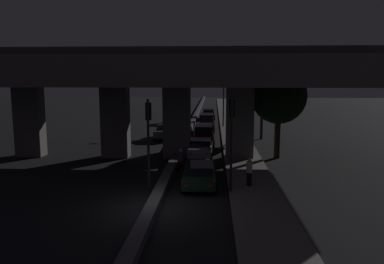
{
  "coord_description": "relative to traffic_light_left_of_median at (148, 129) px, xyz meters",
  "views": [
    {
      "loc": [
        2.83,
        -17.14,
        6.26
      ],
      "look_at": [
        0.71,
        19.69,
        0.85
      ],
      "focal_mm": 35.0,
      "sensor_mm": 36.0,
      "label": 1
    }
  ],
  "objects": [
    {
      "name": "car_dark_green_sixth",
      "position": [
        2.74,
        36.32,
        -2.67
      ],
      "size": [
        2.05,
        4.74,
        1.52
      ],
      "rotation": [
        0.0,
        0.0,
        1.61
      ],
      "color": "black",
      "rests_on": "ground_plane"
    },
    {
      "name": "car_silver_second_oncoming",
      "position": [
        -1.29,
        31.69,
        -2.48
      ],
      "size": [
        2.02,
        4.05,
        1.89
      ],
      "rotation": [
        0.0,
        0.0,
        -1.57
      ],
      "color": "gray",
      "rests_on": "ground_plane"
    },
    {
      "name": "car_black_fourth",
      "position": [
        2.74,
        22.83,
        -2.4
      ],
      "size": [
        1.87,
        4.2,
        2.08
      ],
      "rotation": [
        0.0,
        0.0,
        1.57
      ],
      "color": "black",
      "rests_on": "ground_plane"
    },
    {
      "name": "elevated_overpass",
      "position": [
        0.48,
        8.74,
        2.92
      ],
      "size": [
        30.81,
        11.57,
        8.57
      ],
      "color": "#5B5956",
      "rests_on": "ground_plane"
    },
    {
      "name": "roadside_tree_kerbside_mid",
      "position": [
        8.42,
        18.11,
        1.85
      ],
      "size": [
        4.59,
        4.59,
        7.63
      ],
      "color": "#38281C",
      "rests_on": "ground_plane"
    },
    {
      "name": "motorcycle_blue_filtering_mid",
      "position": [
        1.25,
        10.78,
        -2.86
      ],
      "size": [
        0.33,
        1.73,
        1.43
      ],
      "rotation": [
        0.0,
        0.0,
        1.55
      ],
      "color": "black",
      "rests_on": "ground_plane"
    },
    {
      "name": "car_grey_lead_oncoming",
      "position": [
        -1.34,
        17.83,
        -2.72
      ],
      "size": [
        2.11,
        4.27,
        1.48
      ],
      "rotation": [
        0.0,
        0.0,
        -1.59
      ],
      "color": "#515459",
      "rests_on": "ground_plane"
    },
    {
      "name": "motorcycle_black_filtering_far",
      "position": [
        1.52,
        19.04,
        -2.86
      ],
      "size": [
        0.34,
        1.78,
        1.45
      ],
      "rotation": [
        0.0,
        0.0,
        1.51
      ],
      "color": "black",
      "rests_on": "ground_plane"
    },
    {
      "name": "pedestrian_on_sidewalk",
      "position": [
        5.59,
        0.86,
        -2.54
      ],
      "size": [
        0.35,
        0.35,
        1.63
      ],
      "color": "black",
      "rests_on": "sidewalk_right"
    },
    {
      "name": "car_dark_green_lead",
      "position": [
        2.71,
        1.17,
        -2.77
      ],
      "size": [
        2.05,
        4.63,
        1.33
      ],
      "rotation": [
        0.0,
        0.0,
        1.59
      ],
      "color": "black",
      "rests_on": "ground_plane"
    },
    {
      "name": "car_dark_red_third",
      "position": [
        2.61,
        14.89,
        -2.51
      ],
      "size": [
        2.1,
        4.71,
        1.82
      ],
      "rotation": [
        0.0,
        0.0,
        1.6
      ],
      "color": "#591414",
      "rests_on": "ground_plane"
    },
    {
      "name": "motorcycle_red_filtering_near",
      "position": [
        1.29,
        5.15,
        -2.87
      ],
      "size": [
        0.34,
        1.76,
        1.4
      ],
      "rotation": [
        0.0,
        0.0,
        1.51
      ],
      "color": "black",
      "rests_on": "ground_plane"
    },
    {
      "name": "roadside_tree_kerbside_near",
      "position": [
        8.5,
        9.03,
        1.32
      ],
      "size": [
        4.25,
        4.25,
        6.95
      ],
      "color": "#2D2116",
      "rests_on": "ground_plane"
    },
    {
      "name": "car_dark_red_fifth",
      "position": [
        2.68,
        30.26,
        -2.79
      ],
      "size": [
        1.98,
        4.0,
        1.31
      ],
      "rotation": [
        0.0,
        0.0,
        1.6
      ],
      "color": "#591414",
      "rests_on": "ground_plane"
    },
    {
      "name": "car_silver_second",
      "position": [
        2.56,
        8.95,
        -2.73
      ],
      "size": [
        1.99,
        4.21,
        1.45
      ],
      "rotation": [
        0.0,
        0.0,
        1.54
      ],
      "color": "gray",
      "rests_on": "ground_plane"
    },
    {
      "name": "median_divider",
      "position": [
        0.7,
        32.18,
        -3.26
      ],
      "size": [
        0.59,
        126.0,
        0.43
      ],
      "primitive_type": "cube",
      "color": "#4C4C51",
      "rests_on": "ground_plane"
    },
    {
      "name": "traffic_light_right_of_median",
      "position": [
        4.5,
        -0.0,
        0.12
      ],
      "size": [
        0.3,
        0.49,
        5.29
      ],
      "color": "black",
      "rests_on": "ground_plane"
    },
    {
      "name": "traffic_light_left_of_median",
      "position": [
        0.0,
        0.0,
        0.0
      ],
      "size": [
        0.3,
        0.49,
        5.1
      ],
      "color": "black",
      "rests_on": "ground_plane"
    },
    {
      "name": "sidewalk_right",
      "position": [
        5.82,
        25.18,
        -3.41
      ],
      "size": [
        2.84,
        126.0,
        0.13
      ],
      "primitive_type": "cube",
      "color": "slate",
      "rests_on": "ground_plane"
    },
    {
      "name": "street_lamp",
      "position": [
        4.47,
        27.13,
        0.89
      ],
      "size": [
        2.11,
        0.32,
        7.35
      ],
      "color": "#2D2D30",
      "rests_on": "ground_plane"
    },
    {
      "name": "ground_plane",
      "position": [
        0.7,
        -2.82,
        -3.48
      ],
      "size": [
        200.0,
        200.0,
        0.0
      ],
      "primitive_type": "plane",
      "color": "black"
    }
  ]
}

